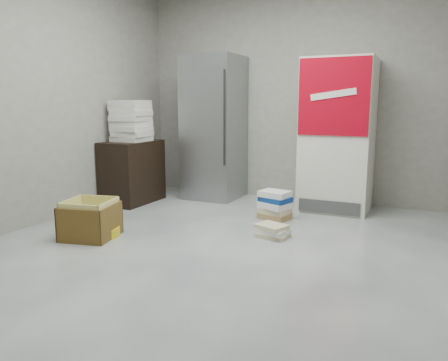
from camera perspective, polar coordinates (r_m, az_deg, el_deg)
ground at (r=3.84m, az=-3.36°, el=-9.44°), size 5.00×5.00×0.00m
room_shell at (r=3.66m, az=-3.66°, el=18.18°), size 4.04×5.04×2.82m
steel_fridge at (r=5.93m, az=-1.31°, el=6.85°), size 0.70×0.72×1.90m
coke_cooler at (r=5.41m, az=14.62°, el=5.74°), size 0.80×0.73×1.80m
wood_shelf at (r=5.81m, az=-11.88°, el=1.11°), size 0.50×0.80×0.80m
supply_box_stack at (r=5.74m, az=-12.04°, el=7.63°), size 0.45×0.44×0.52m
phonebook_stack_main at (r=4.92m, az=6.66°, el=-3.20°), size 0.39×0.35×0.32m
phonebook_stack_side at (r=4.27m, az=6.37°, el=-6.55°), size 0.34×0.30×0.13m
cardboard_box at (r=4.41m, az=-17.05°, el=-5.22°), size 0.55×0.55×0.37m
bucket_lid at (r=4.45m, az=-15.60°, el=-6.46°), size 0.37×0.37×0.09m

